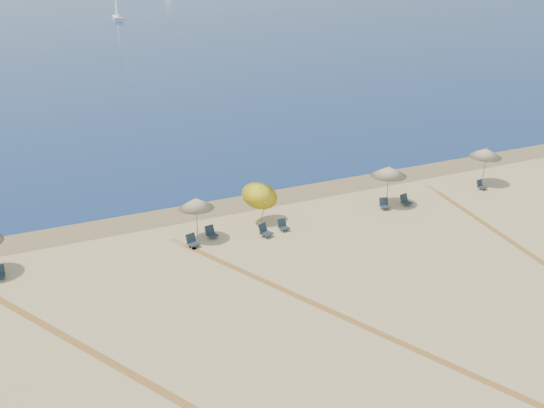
{
  "coord_description": "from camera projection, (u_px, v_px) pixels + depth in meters",
  "views": [
    {
      "loc": [
        -14.28,
        -9.21,
        14.18
      ],
      "look_at": [
        0.0,
        20.0,
        1.3
      ],
      "focal_mm": 42.98,
      "sensor_mm": 36.0,
      "label": 1
    }
  ],
  "objects": [
    {
      "name": "chair_6",
      "position": [
        283.0,
        225.0,
        34.88
      ],
      "size": [
        0.55,
        0.62,
        0.59
      ],
      "rotation": [
        0.0,
        0.0,
        0.1
      ],
      "color": "black",
      "rests_on": "ground"
    },
    {
      "name": "tire_tracks",
      "position": [
        374.0,
        329.0,
        25.93
      ],
      "size": [
        56.03,
        43.34,
        0.0
      ],
      "color": "tan",
      "rests_on": "ground"
    },
    {
      "name": "sailboat_0",
      "position": [
        116.0,
        5.0,
        134.18
      ],
      "size": [
        2.61,
        6.93,
        10.07
      ],
      "rotation": [
        0.0,
        0.0,
        -0.13
      ],
      "color": "white",
      "rests_on": "ocean"
    },
    {
      "name": "chair_4",
      "position": [
        211.0,
        233.0,
        33.98
      ],
      "size": [
        0.62,
        0.69,
        0.63
      ],
      "rotation": [
        0.0,
        0.0,
        0.18
      ],
      "color": "black",
      "rests_on": "ground"
    },
    {
      "name": "umbrella_2",
      "position": [
        196.0,
        203.0,
        33.21
      ],
      "size": [
        1.85,
        1.87,
        2.33
      ],
      "color": "gray",
      "rests_on": "ground"
    },
    {
      "name": "umbrella_4",
      "position": [
        389.0,
        171.0,
        37.74
      ],
      "size": [
        2.12,
        2.12,
        2.39
      ],
      "color": "gray",
      "rests_on": "ground"
    },
    {
      "name": "chair_7",
      "position": [
        384.0,
        204.0,
        37.73
      ],
      "size": [
        0.64,
        0.71,
        0.63
      ],
      "rotation": [
        0.0,
        0.0,
        -0.23
      ],
      "color": "black",
      "rests_on": "ground"
    },
    {
      "name": "umbrella_3",
      "position": [
        261.0,
        192.0,
        35.34
      ],
      "size": [
        2.0,
        2.01,
        2.5
      ],
      "color": "gray",
      "rests_on": "ground"
    },
    {
      "name": "chair_5",
      "position": [
        265.0,
        231.0,
        34.14
      ],
      "size": [
        0.77,
        0.82,
        0.67
      ],
      "rotation": [
        0.0,
        0.0,
        0.43
      ],
      "color": "black",
      "rests_on": "ground"
    },
    {
      "name": "wet_sand",
      "position": [
        243.0,
        202.0,
        38.79
      ],
      "size": [
        500.0,
        500.0,
        0.0
      ],
      "primitive_type": "plane",
      "color": "olive",
      "rests_on": "ground"
    },
    {
      "name": "chair_8",
      "position": [
        405.0,
        200.0,
        38.26
      ],
      "size": [
        0.63,
        0.71,
        0.64
      ],
      "rotation": [
        0.0,
        0.0,
        0.17
      ],
      "color": "black",
      "rests_on": "ground"
    },
    {
      "name": "umbrella_5",
      "position": [
        486.0,
        153.0,
        41.09
      ],
      "size": [
        2.03,
        2.06,
        2.41
      ],
      "color": "gray",
      "rests_on": "ground"
    },
    {
      "name": "chair_9",
      "position": [
        481.0,
        185.0,
        40.79
      ],
      "size": [
        0.6,
        0.66,
        0.59
      ],
      "rotation": [
        0.0,
        0.0,
        0.22
      ],
      "color": "black",
      "rests_on": "ground"
    },
    {
      "name": "chair_3",
      "position": [
        192.0,
        241.0,
        32.97
      ],
      "size": [
        0.66,
        0.73,
        0.64
      ],
      "rotation": [
        0.0,
        0.0,
        0.24
      ],
      "color": "black",
      "rests_on": "ground"
    }
  ]
}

